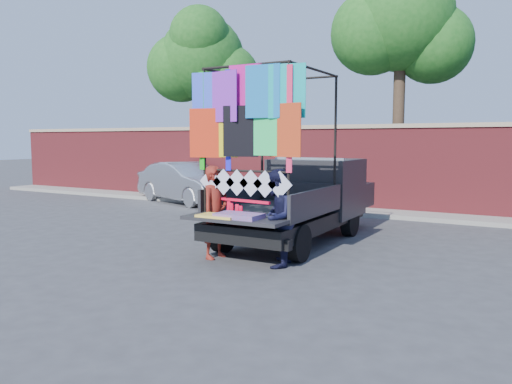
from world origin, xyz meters
The scene contains 10 objects.
ground centered at (0.00, 0.00, 0.00)m, with size 90.00×90.00×0.00m, color #38383A.
brick_wall centered at (0.00, 7.00, 1.33)m, with size 30.00×0.45×2.61m.
curb centered at (0.00, 6.30, 0.06)m, with size 30.00×1.20×0.12m, color gray.
tree_left centered at (-6.48, 8.12, 5.12)m, with size 4.20×3.30×7.05m.
tree_mid centered at (1.02, 8.12, 5.70)m, with size 4.20×3.30×7.73m.
pickup_truck centered at (0.49, 2.28, 0.87)m, with size 2.17×5.44×3.42m.
sedan centered at (-5.56, 5.86, 0.70)m, with size 1.47×4.23×1.39m, color #B9BCC1.
woman centered at (-0.16, -0.33, 0.84)m, with size 0.62×0.40×1.69m, color maroon.
man centered at (1.09, -0.34, 0.83)m, with size 0.81×0.63×1.67m, color black.
streamer_bundle centered at (0.35, -0.34, 0.88)m, with size 1.06×0.20×0.73m.
Camera 1 is at (4.89, -7.75, 2.15)m, focal length 35.00 mm.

